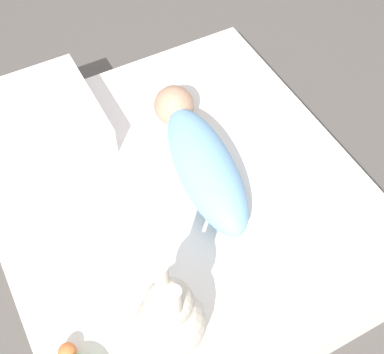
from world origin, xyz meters
TOP-DOWN VIEW (x-y plane):
  - ground_plane at (0.00, 0.00)m, footprint 12.00×12.00m
  - bed_mattress at (0.00, 0.00)m, footprint 1.16×1.06m
  - swaddled_baby at (0.03, -0.09)m, footprint 0.58×0.23m
  - pillow at (0.41, 0.28)m, footprint 0.38×0.36m
  - bunny_plush at (-0.38, 0.21)m, footprint 0.17×0.17m

SIDE VIEW (x-z plane):
  - ground_plane at x=0.00m, z-range 0.00..0.00m
  - bed_mattress at x=0.00m, z-range 0.00..0.12m
  - pillow at x=0.41m, z-range 0.12..0.23m
  - swaddled_baby at x=0.03m, z-range 0.12..0.27m
  - bunny_plush at x=-0.38m, z-range 0.08..0.40m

